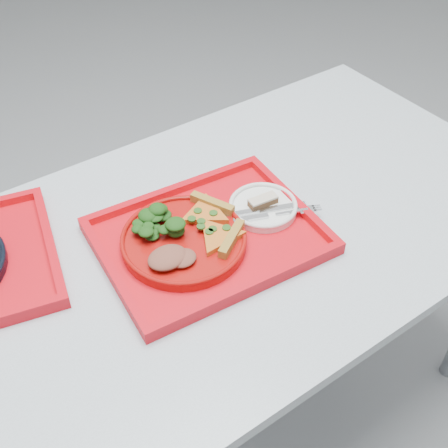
{
  "coord_description": "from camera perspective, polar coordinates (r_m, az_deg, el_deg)",
  "views": [
    {
      "loc": [
        -0.44,
        -0.72,
        1.59
      ],
      "look_at": [
        0.05,
        -0.01,
        0.78
      ],
      "focal_mm": 45.0,
      "sensor_mm": 36.0,
      "label": 1
    }
  ],
  "objects": [
    {
      "name": "dinner_plate",
      "position": [
        1.17,
        -4.1,
        -1.78
      ],
      "size": [
        0.26,
        0.26,
        0.02
      ],
      "primitive_type": "cylinder",
      "color": "#9F0E0A",
      "rests_on": "tray_main"
    },
    {
      "name": "fork",
      "position": [
        1.22,
        5.18,
        0.99
      ],
      "size": [
        0.18,
        0.09,
        0.01
      ],
      "primitive_type": "cube",
      "rotation": [
        0.0,
        0.0,
        -0.37
      ],
      "color": "silver",
      "rests_on": "side_plate"
    },
    {
      "name": "ground",
      "position": [
        1.81,
        -1.66,
        -18.77
      ],
      "size": [
        10.0,
        10.0,
        0.0
      ],
      "primitive_type": "plane",
      "color": "#929499",
      "rests_on": "ground"
    },
    {
      "name": "salad_heap",
      "position": [
        1.17,
        -6.99,
        0.27
      ],
      "size": [
        0.1,
        0.09,
        0.05
      ],
      "primitive_type": "ellipsoid",
      "color": "black",
      "rests_on": "dinner_plate"
    },
    {
      "name": "pizza_slice_b",
      "position": [
        1.2,
        -1.91,
        1.29
      ],
      "size": [
        0.15,
        0.14,
        0.02
      ],
      "primitive_type": null,
      "rotation": [
        0.0,
        0.0,
        3.58
      ],
      "color": "orange",
      "rests_on": "dinner_plate"
    },
    {
      "name": "side_plate",
      "position": [
        1.24,
        3.98,
        1.63
      ],
      "size": [
        0.15,
        0.15,
        0.01
      ],
      "primitive_type": "cylinder",
      "color": "white",
      "rests_on": "tray_main"
    },
    {
      "name": "pizza_slice_a",
      "position": [
        1.15,
        -0.56,
        -1.1
      ],
      "size": [
        0.15,
        0.15,
        0.02
      ],
      "primitive_type": null,
      "rotation": [
        0.0,
        0.0,
        2.14
      ],
      "color": "orange",
      "rests_on": "dinner_plate"
    },
    {
      "name": "knife",
      "position": [
        1.23,
        4.23,
        1.49
      ],
      "size": [
        0.18,
        0.08,
        0.01
      ],
      "primitive_type": "cube",
      "rotation": [
        0.0,
        0.0,
        -0.38
      ],
      "color": "silver",
      "rests_on": "side_plate"
    },
    {
      "name": "tray_main",
      "position": [
        1.19,
        -1.56,
        -1.5
      ],
      "size": [
        0.48,
        0.39,
        0.01
      ],
      "primitive_type": "cube",
      "rotation": [
        0.0,
        0.0,
        -0.08
      ],
      "color": "red",
      "rests_on": "table"
    },
    {
      "name": "meat_portion",
      "position": [
        1.11,
        -5.77,
        -3.41
      ],
      "size": [
        0.08,
        0.07,
        0.02
      ],
      "primitive_type": "ellipsoid",
      "color": "brown",
      "rests_on": "dinner_plate"
    },
    {
      "name": "table",
      "position": [
        1.25,
        -2.27,
        -4.08
      ],
      "size": [
        1.6,
        0.8,
        0.75
      ],
      "color": "#9AA2AD",
      "rests_on": "ground"
    },
    {
      "name": "dessert_bar",
      "position": [
        1.24,
        3.98,
        2.34
      ],
      "size": [
        0.07,
        0.03,
        0.02
      ],
      "rotation": [
        0.0,
        0.0,
        -0.11
      ],
      "color": "#452517",
      "rests_on": "side_plate"
    }
  ]
}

